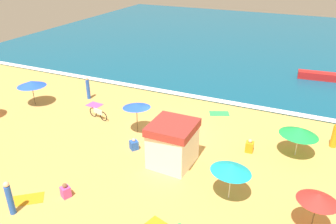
{
  "coord_description": "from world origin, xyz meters",
  "views": [
    {
      "loc": [
        7.98,
        -17.95,
        11.13
      ],
      "look_at": [
        -0.82,
        1.38,
        0.8
      ],
      "focal_mm": 35.96,
      "sensor_mm": 36.0,
      "label": 1
    }
  ],
  "objects_px": {
    "beachgoer_4": "(335,136)",
    "beach_umbrella_8": "(136,105)",
    "beach_umbrella_3": "(231,168)",
    "beach_umbrella_4": "(31,83)",
    "lifeguard_cabana": "(173,143)",
    "beachgoer_0": "(10,198)",
    "small_boat_0": "(320,76)",
    "beach_umbrella_2": "(299,131)",
    "beachgoer_7": "(164,117)",
    "beachgoer_6": "(88,89)",
    "beachgoer_1": "(249,146)",
    "parked_bicycle": "(98,114)",
    "beach_umbrella_6": "(318,198)",
    "beachgoer_5": "(134,145)",
    "beachgoer_2": "(66,191)"
  },
  "relations": [
    {
      "from": "beachgoer_6",
      "to": "beachgoer_7",
      "type": "height_order",
      "value": "beachgoer_6"
    },
    {
      "from": "beachgoer_6",
      "to": "beachgoer_4",
      "type": "bearing_deg",
      "value": 0.47
    },
    {
      "from": "beachgoer_0",
      "to": "beachgoer_4",
      "type": "relative_size",
      "value": 1.06
    },
    {
      "from": "beach_umbrella_2",
      "to": "beachgoer_0",
      "type": "xyz_separation_m",
      "value": [
        -11.48,
        -10.64,
        -0.72
      ]
    },
    {
      "from": "beach_umbrella_4",
      "to": "beachgoer_1",
      "type": "height_order",
      "value": "beach_umbrella_4"
    },
    {
      "from": "beach_umbrella_8",
      "to": "beach_umbrella_2",
      "type": "bearing_deg",
      "value": 8.6
    },
    {
      "from": "beachgoer_4",
      "to": "beachgoer_6",
      "type": "distance_m",
      "value": 18.41
    },
    {
      "from": "beachgoer_5",
      "to": "beachgoer_7",
      "type": "xyz_separation_m",
      "value": [
        0.13,
        4.03,
        0.05
      ]
    },
    {
      "from": "beach_umbrella_3",
      "to": "beachgoer_6",
      "type": "distance_m",
      "value": 15.6
    },
    {
      "from": "beachgoer_4",
      "to": "beachgoer_7",
      "type": "bearing_deg",
      "value": -172.88
    },
    {
      "from": "parked_bicycle",
      "to": "beachgoer_2",
      "type": "relative_size",
      "value": 2.25
    },
    {
      "from": "lifeguard_cabana",
      "to": "beachgoer_0",
      "type": "distance_m",
      "value": 8.56
    },
    {
      "from": "beach_umbrella_3",
      "to": "beachgoer_7",
      "type": "relative_size",
      "value": 3.36
    },
    {
      "from": "beach_umbrella_4",
      "to": "beachgoer_1",
      "type": "distance_m",
      "value": 17.01
    },
    {
      "from": "beachgoer_6",
      "to": "small_boat_0",
      "type": "bearing_deg",
      "value": 36.01
    },
    {
      "from": "beach_umbrella_2",
      "to": "beachgoer_5",
      "type": "relative_size",
      "value": 4.15
    },
    {
      "from": "parked_bicycle",
      "to": "beachgoer_0",
      "type": "distance_m",
      "value": 10.02
    },
    {
      "from": "beach_umbrella_6",
      "to": "beachgoer_7",
      "type": "height_order",
      "value": "beach_umbrella_6"
    },
    {
      "from": "beach_umbrella_4",
      "to": "beachgoer_4",
      "type": "bearing_deg",
      "value": 7.64
    },
    {
      "from": "beach_umbrella_6",
      "to": "beachgoer_6",
      "type": "distance_m",
      "value": 19.34
    },
    {
      "from": "beach_umbrella_8",
      "to": "beachgoer_0",
      "type": "distance_m",
      "value": 9.34
    },
    {
      "from": "beachgoer_7",
      "to": "beach_umbrella_2",
      "type": "bearing_deg",
      "value": -3.88
    },
    {
      "from": "beach_umbrella_2",
      "to": "beach_umbrella_6",
      "type": "bearing_deg",
      "value": -78.5
    },
    {
      "from": "beach_umbrella_3",
      "to": "beachgoer_4",
      "type": "height_order",
      "value": "beach_umbrella_3"
    },
    {
      "from": "beach_umbrella_8",
      "to": "beach_umbrella_4",
      "type": "bearing_deg",
      "value": 176.46
    },
    {
      "from": "beach_umbrella_2",
      "to": "beach_umbrella_8",
      "type": "relative_size",
      "value": 1.24
    },
    {
      "from": "beachgoer_0",
      "to": "beachgoer_6",
      "type": "relative_size",
      "value": 0.99
    },
    {
      "from": "beach_umbrella_6",
      "to": "beachgoer_6",
      "type": "height_order",
      "value": "beach_umbrella_6"
    },
    {
      "from": "beach_umbrella_6",
      "to": "parked_bicycle",
      "type": "distance_m",
      "value": 15.76
    },
    {
      "from": "lifeguard_cabana",
      "to": "small_boat_0",
      "type": "height_order",
      "value": "lifeguard_cabana"
    },
    {
      "from": "beachgoer_4",
      "to": "beach_umbrella_8",
      "type": "bearing_deg",
      "value": -163.75
    },
    {
      "from": "parked_bicycle",
      "to": "lifeguard_cabana",
      "type": "bearing_deg",
      "value": -22.32
    },
    {
      "from": "beach_umbrella_3",
      "to": "beach_umbrella_8",
      "type": "xyz_separation_m",
      "value": [
        -7.33,
        3.92,
        0.23
      ]
    },
    {
      "from": "lifeguard_cabana",
      "to": "parked_bicycle",
      "type": "bearing_deg",
      "value": 157.68
    },
    {
      "from": "lifeguard_cabana",
      "to": "beachgoer_4",
      "type": "bearing_deg",
      "value": 34.61
    },
    {
      "from": "beachgoer_1",
      "to": "beach_umbrella_2",
      "type": "bearing_deg",
      "value": 16.43
    },
    {
      "from": "beach_umbrella_2",
      "to": "beachgoer_7",
      "type": "distance_m",
      "value": 9.09
    },
    {
      "from": "beach_umbrella_6",
      "to": "beachgoer_0",
      "type": "xyz_separation_m",
      "value": [
        -12.71,
        -4.55,
        -0.98
      ]
    },
    {
      "from": "beachgoer_5",
      "to": "beach_umbrella_3",
      "type": "bearing_deg",
      "value": -17.05
    },
    {
      "from": "beach_umbrella_3",
      "to": "beachgoer_4",
      "type": "distance_m",
      "value": 8.79
    },
    {
      "from": "beachgoer_0",
      "to": "small_boat_0",
      "type": "height_order",
      "value": "beachgoer_0"
    },
    {
      "from": "beach_umbrella_3",
      "to": "beachgoer_1",
      "type": "bearing_deg",
      "value": 89.99
    },
    {
      "from": "beach_umbrella_3",
      "to": "beach_umbrella_4",
      "type": "height_order",
      "value": "beach_umbrella_3"
    },
    {
      "from": "beachgoer_7",
      "to": "beachgoer_6",
      "type": "bearing_deg",
      "value": 170.58
    },
    {
      "from": "beach_umbrella_8",
      "to": "beachgoer_7",
      "type": "xyz_separation_m",
      "value": [
        0.94,
        2.11,
        -1.65
      ]
    },
    {
      "from": "beachgoer_6",
      "to": "beach_umbrella_4",
      "type": "bearing_deg",
      "value": -139.17
    },
    {
      "from": "beach_umbrella_3",
      "to": "beachgoer_4",
      "type": "xyz_separation_m",
      "value": [
        4.63,
        7.41,
        -1.01
      ]
    },
    {
      "from": "beachgoer_2",
      "to": "beachgoer_6",
      "type": "distance_m",
      "value": 12.31
    },
    {
      "from": "lifeguard_cabana",
      "to": "beachgoer_7",
      "type": "distance_m",
      "value": 5.22
    },
    {
      "from": "lifeguard_cabana",
      "to": "beach_umbrella_4",
      "type": "distance_m",
      "value": 13.52
    }
  ]
}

